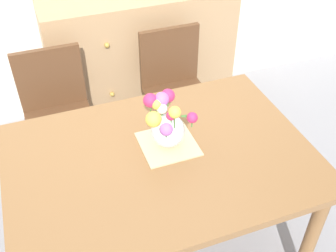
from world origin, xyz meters
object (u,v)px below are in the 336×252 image
at_px(chair_right, 175,85).
at_px(dresser, 141,57).
at_px(chair_left, 57,109).
at_px(flower_vase, 166,123).
at_px(dining_table, 161,169).

bearing_deg(chair_right, dresser, -78.17).
bearing_deg(chair_left, flower_vase, 120.38).
bearing_deg(dresser, flower_vase, -101.24).
height_order(chair_left, chair_right, same).
distance_m(chair_right, flower_vase, 0.93).
xyz_separation_m(chair_left, flower_vase, (0.46, -0.79, 0.35)).
xyz_separation_m(dining_table, chair_right, (0.40, 0.86, -0.13)).
height_order(dining_table, dresser, dresser).
bearing_deg(dining_table, chair_right, 64.74).
bearing_deg(flower_vase, chair_right, 66.03).
xyz_separation_m(dresser, flower_vase, (-0.25, -1.26, 0.37)).
relative_size(dining_table, chair_left, 1.64).
xyz_separation_m(chair_left, chair_right, (0.81, 0.00, 0.00)).
bearing_deg(dresser, chair_right, -78.17).
bearing_deg(flower_vase, chair_left, 120.38).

